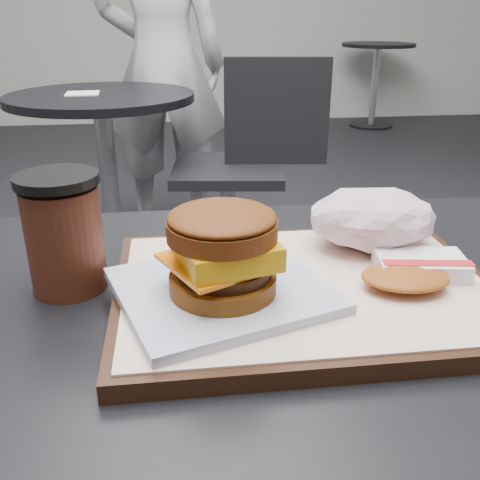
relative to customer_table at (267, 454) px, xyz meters
name	(u,v)px	position (x,y,z in m)	size (l,w,h in m)	color
customer_table	(267,454)	(0.00, 0.00, 0.00)	(0.80, 0.60, 0.77)	#A5A5AA
serving_tray	(304,290)	(0.04, 0.02, 0.20)	(0.38, 0.28, 0.02)	black
breakfast_sandwich	(223,261)	(-0.05, 0.00, 0.24)	(0.23, 0.22, 0.09)	white
hash_brown	(414,270)	(0.15, 0.01, 0.22)	(0.12, 0.10, 0.02)	white
crumpled_wrapper	(373,219)	(0.14, 0.10, 0.24)	(0.15, 0.11, 0.06)	white
coffee_cup	(64,234)	(-0.20, 0.08, 0.25)	(0.08, 0.08, 0.12)	#40190F
neighbor_table	(106,146)	(-0.35, 1.65, -0.03)	(0.70, 0.70, 0.75)	black
napkin	(82,93)	(-0.41, 1.64, 0.17)	(0.12, 0.12, 0.00)	white
neighbor_chair	(245,157)	(0.19, 1.57, -0.07)	(0.62, 0.47, 0.88)	#9C9CA1
patron	(163,64)	(-0.12, 2.16, 0.22)	(0.59, 0.39, 1.61)	silver
bg_table_far	(376,65)	(1.80, 4.50, -0.02)	(0.66, 0.66, 0.75)	black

